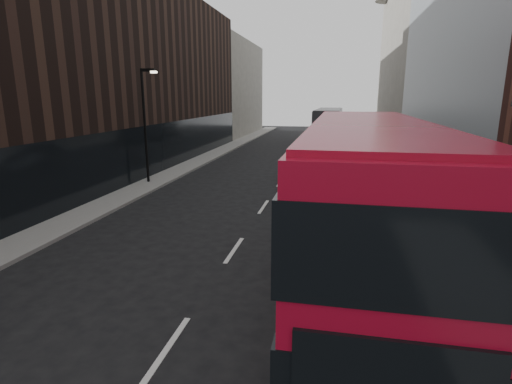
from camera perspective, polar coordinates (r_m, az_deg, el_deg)
The scene contains 12 objects.
sidewalk_right at distance 31.09m, azimuth 18.62°, elevation 2.75°, with size 3.00×80.00×0.15m, color slate.
sidewalk_left at distance 32.92m, azimuth -9.25°, elevation 3.85°, with size 2.00×80.00×0.15m, color slate.
building_modern_block at distance 27.87m, azimuth 29.99°, elevation 20.89°, with size 5.03×22.00×20.00m.
building_victorian at distance 50.14m, azimuth 21.42°, elevation 17.40°, with size 6.50×24.00×21.00m.
building_left_mid at distance 38.44m, azimuth -12.03°, elevation 15.48°, with size 5.00×24.00×14.00m, color black.
building_left_far at distance 59.29m, azimuth -3.36°, elevation 14.48°, with size 5.00×20.00×13.00m, color slate.
street_lamp at distance 26.17m, azimuth -15.49°, elevation 10.13°, with size 1.06×0.22×7.00m.
red_bus at distance 10.68m, azimuth 15.26°, elevation -2.04°, with size 2.92×12.28×4.94m.
grey_bus at distance 48.73m, azimuth 10.30°, elevation 9.39°, with size 3.32×12.62×4.04m.
car_a at distance 20.87m, azimuth 6.57°, elevation 0.34°, with size 1.86×4.61×1.57m, color black.
car_b at distance 26.61m, azimuth 5.41°, elevation 2.90°, with size 1.34×3.83×1.26m, color gray.
car_c at distance 30.76m, azimuth 13.08°, elevation 4.31°, with size 2.15×5.29×1.54m, color black.
Camera 1 is at (3.52, -5.35, 5.53)m, focal length 28.00 mm.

